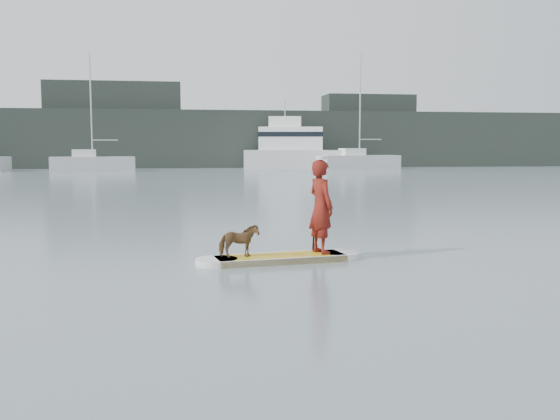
{
  "coord_description": "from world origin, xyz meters",
  "views": [
    {
      "loc": [
        -2.87,
        -15.04,
        2.21
      ],
      "look_at": [
        -1.04,
        -3.26,
        1.0
      ],
      "focal_mm": 40.0,
      "sensor_mm": 36.0,
      "label": 1
    }
  ],
  "objects": [
    {
      "name": "paddle",
      "position": [
        -0.26,
        -2.87,
        0.8
      ],
      "size": [
        0.1,
        0.3,
        2.0
      ],
      "rotation": [
        0.0,
        0.0,
        0.15
      ],
      "color": "black",
      "rests_on": "ground"
    },
    {
      "name": "dog",
      "position": [
        -1.85,
        -3.38,
        0.43
      ],
      "size": [
        0.78,
        0.44,
        0.63
      ],
      "primitive_type": "imported",
      "rotation": [
        0.0,
        0.0,
        1.71
      ],
      "color": "brown",
      "rests_on": "paddleboard"
    },
    {
      "name": "paddleboard",
      "position": [
        -1.04,
        -3.26,
        0.06
      ],
      "size": [
        3.27,
        1.16,
        0.12
      ],
      "rotation": [
        0.0,
        0.0,
        0.15
      ],
      "color": "gold",
      "rests_on": "ground"
    },
    {
      "name": "ground",
      "position": [
        0.0,
        0.0,
        0.0
      ],
      "size": [
        140.0,
        140.0,
        0.0
      ],
      "primitive_type": "plane",
      "color": "slate",
      "rests_on": "ground"
    },
    {
      "name": "sailboat_c",
      "position": [
        -10.95,
        42.98,
        0.77
      ],
      "size": [
        7.56,
        3.49,
        10.45
      ],
      "rotation": [
        0.0,
        0.0,
        0.15
      ],
      "color": "silver",
      "rests_on": "ground"
    },
    {
      "name": "white_cap",
      "position": [
        -0.21,
        -3.14,
        2.0
      ],
      "size": [
        0.22,
        0.22,
        0.07
      ],
      "primitive_type": "cylinder",
      "color": "silver",
      "rests_on": "paddler"
    },
    {
      "name": "shore_mass",
      "position": [
        0.0,
        53.0,
        3.0
      ],
      "size": [
        90.0,
        6.0,
        6.0
      ],
      "primitive_type": "cube",
      "color": "black",
      "rests_on": "ground"
    },
    {
      "name": "sailboat_e",
      "position": [
        14.25,
        44.52,
        0.81
      ],
      "size": [
        8.08,
        3.63,
        11.31
      ],
      "rotation": [
        0.0,
        0.0,
        0.14
      ],
      "color": "silver",
      "rests_on": "ground"
    },
    {
      "name": "paddler",
      "position": [
        -0.21,
        -3.14,
        1.04
      ],
      "size": [
        0.64,
        0.78,
        1.84
      ],
      "primitive_type": "imported",
      "rotation": [
        0.0,
        0.0,
        1.91
      ],
      "color": "maroon",
      "rests_on": "paddleboard"
    },
    {
      "name": "shore_building_east",
      "position": [
        18.0,
        54.0,
        4.0
      ],
      "size": [
        10.0,
        4.0,
        8.0
      ],
      "primitive_type": "cube",
      "color": "black",
      "rests_on": "ground"
    },
    {
      "name": "shore_building_west",
      "position": [
        -10.0,
        54.0,
        4.5
      ],
      "size": [
        14.0,
        4.0,
        9.0
      ],
      "primitive_type": "cube",
      "color": "black",
      "rests_on": "ground"
    },
    {
      "name": "motor_yacht_a",
      "position": [
        8.46,
        46.73,
        1.93
      ],
      "size": [
        11.88,
        5.54,
        6.86
      ],
      "rotation": [
        0.0,
        0.0,
        -0.18
      ],
      "color": "silver",
      "rests_on": "ground"
    }
  ]
}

